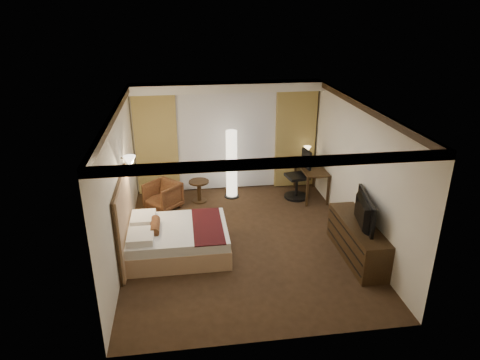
{
  "coord_description": "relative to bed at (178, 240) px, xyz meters",
  "views": [
    {
      "loc": [
        -1.09,
        -7.32,
        4.38
      ],
      "look_at": [
        0.0,
        0.4,
        1.15
      ],
      "focal_mm": 32.0,
      "sensor_mm": 36.0,
      "label": 1
    }
  ],
  "objects": [
    {
      "name": "office_chair",
      "position": [
        2.85,
        2.12,
        0.33
      ],
      "size": [
        0.66,
        0.66,
        1.2
      ],
      "primitive_type": null,
      "rotation": [
        0.0,
        0.0,
        0.16
      ],
      "color": "black",
      "rests_on": "floor"
    },
    {
      "name": "desk",
      "position": [
        3.21,
        2.17,
        0.1
      ],
      "size": [
        0.55,
        1.19,
        0.75
      ],
      "primitive_type": null,
      "color": "black",
      "rests_on": "floor"
    },
    {
      "name": "dresser",
      "position": [
        3.26,
        -0.59,
        0.08
      ],
      "size": [
        0.5,
        1.79,
        0.7
      ],
      "primitive_type": null,
      "color": "black",
      "rests_on": "floor"
    },
    {
      "name": "wall_sconce",
      "position": [
        -0.83,
        0.72,
        1.35
      ],
      "size": [
        0.24,
        0.24,
        0.24
      ],
      "primitive_type": null,
      "color": "white",
      "rests_on": "left_wall"
    },
    {
      "name": "floor",
      "position": [
        1.26,
        0.26,
        -0.27
      ],
      "size": [
        4.5,
        5.5,
        0.01
      ],
      "primitive_type": "cube",
      "color": "#302113",
      "rests_on": "ground"
    },
    {
      "name": "back_wall",
      "position": [
        1.26,
        3.01,
        1.08
      ],
      "size": [
        4.5,
        0.02,
        2.7
      ],
      "primitive_type": "cube",
      "color": "silver",
      "rests_on": "floor"
    },
    {
      "name": "curtain_left_drape",
      "position": [
        -0.44,
        2.87,
        0.98
      ],
      "size": [
        1.0,
        0.14,
        2.45
      ],
      "primitive_type": "cube",
      "color": "#A28E4A",
      "rests_on": "back_wall"
    },
    {
      "name": "armchair",
      "position": [
        -0.33,
        1.98,
        0.07
      ],
      "size": [
        0.92,
        0.92,
        0.69
      ],
      "primitive_type": "imported",
      "rotation": [
        0.0,
        0.0,
        -0.8
      ],
      "color": "#491E16",
      "rests_on": "floor"
    },
    {
      "name": "side_table",
      "position": [
        0.51,
        2.24,
        -0.01
      ],
      "size": [
        0.47,
        0.47,
        0.52
      ],
      "primitive_type": null,
      "color": "black",
      "rests_on": "floor"
    },
    {
      "name": "television",
      "position": [
        3.23,
        -0.59,
        0.75
      ],
      "size": [
        0.84,
        1.22,
        0.15
      ],
      "primitive_type": "imported",
      "rotation": [
        0.0,
        0.0,
        1.39
      ],
      "color": "black",
      "rests_on": "dresser"
    },
    {
      "name": "curtain_right_drape",
      "position": [
        2.96,
        2.87,
        0.98
      ],
      "size": [
        1.0,
        0.14,
        2.45
      ],
      "primitive_type": "cube",
      "color": "#A28E4A",
      "rests_on": "back_wall"
    },
    {
      "name": "crown_molding",
      "position": [
        1.26,
        0.26,
        2.37
      ],
      "size": [
        4.5,
        5.5,
        0.12
      ],
      "primitive_type": null,
      "color": "black",
      "rests_on": "ceiling"
    },
    {
      "name": "ceiling",
      "position": [
        1.26,
        0.26,
        2.43
      ],
      "size": [
        4.5,
        5.5,
        0.01
      ],
      "primitive_type": "cube",
      "color": "white",
      "rests_on": "back_wall"
    },
    {
      "name": "soffit",
      "position": [
        1.26,
        2.76,
        2.33
      ],
      "size": [
        4.5,
        0.5,
        0.2
      ],
      "primitive_type": "cube",
      "color": "white",
      "rests_on": "ceiling"
    },
    {
      "name": "right_wall",
      "position": [
        3.51,
        0.26,
        1.08
      ],
      "size": [
        0.02,
        5.5,
        2.7
      ],
      "primitive_type": "cube",
      "color": "silver",
      "rests_on": "floor"
    },
    {
      "name": "bed",
      "position": [
        0.0,
        0.0,
        0.0
      ],
      "size": [
        1.86,
        1.45,
        0.54
      ],
      "primitive_type": null,
      "color": "white",
      "rests_on": "floor"
    },
    {
      "name": "desk_lamp",
      "position": [
        3.21,
        2.62,
        0.65
      ],
      "size": [
        0.18,
        0.18,
        0.34
      ],
      "primitive_type": null,
      "color": "#FFD899",
      "rests_on": "desk"
    },
    {
      "name": "curtain_sheer",
      "position": [
        1.26,
        2.93,
        0.98
      ],
      "size": [
        2.48,
        0.04,
        2.45
      ],
      "primitive_type": "cube",
      "color": "silver",
      "rests_on": "back_wall"
    },
    {
      "name": "floor_lamp",
      "position": [
        1.31,
        2.4,
        0.57
      ],
      "size": [
        0.35,
        0.35,
        1.68
      ],
      "primitive_type": null,
      "color": "white",
      "rests_on": "floor"
    },
    {
      "name": "headboard",
      "position": [
        -0.94,
        0.0,
        0.48
      ],
      "size": [
        0.12,
        1.75,
        1.5
      ],
      "primitive_type": null,
      "color": "tan",
      "rests_on": "floor"
    },
    {
      "name": "left_wall",
      "position": [
        -0.99,
        0.26,
        1.08
      ],
      "size": [
        0.02,
        5.5,
        2.7
      ],
      "primitive_type": "cube",
      "color": "silver",
      "rests_on": "floor"
    }
  ]
}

